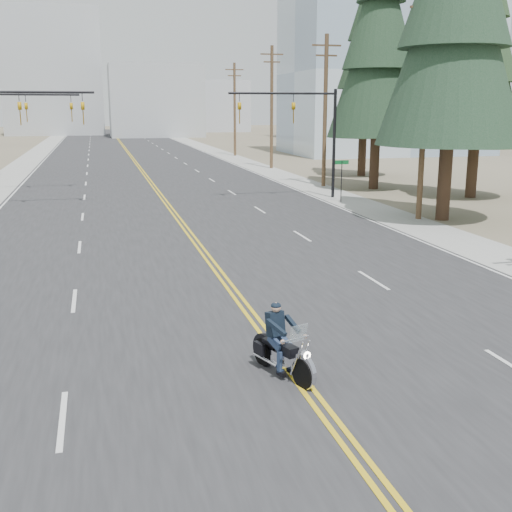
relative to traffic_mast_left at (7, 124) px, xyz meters
The scene contains 21 objects.
ground_plane 33.60m from the traffic_mast_left, 74.33° to the right, with size 400.00×400.00×0.00m, color #776D56.
road 39.36m from the traffic_mast_left, 76.71° to the left, with size 20.00×200.00×0.01m, color #303033.
sidewalk_left 38.40m from the traffic_mast_left, 93.80° to the left, with size 3.00×200.00×0.01m, color #A5A5A0.
sidewalk_right 43.45m from the traffic_mast_left, 61.68° to the left, with size 3.00×200.00×0.01m, color #A5A5A0.
traffic_mast_left is the anchor object (origin of this frame).
traffic_mast_right 17.95m from the traffic_mast_left, ahead, with size 7.10×0.26×7.00m.
traffic_mast_far 8.01m from the traffic_mast_left, 92.40° to the left, with size 6.10×0.26×7.00m.
street_sign 20.12m from the traffic_mast_left, ahead, with size 0.90×0.06×2.62m.
utility_pole_b 23.31m from the traffic_mast_left, 22.74° to the right, with size 2.20×0.30×11.50m.
utility_pole_c 22.31m from the traffic_mast_left, 15.61° to the left, with size 2.20×0.30×11.00m.
utility_pole_d 30.06m from the traffic_mast_left, 44.36° to the left, with size 2.20×0.30×11.50m.
utility_pole_e 43.66m from the traffic_mast_left, 60.53° to the left, with size 2.20×0.30×11.00m.
glass_building 56.11m from the traffic_mast_left, 42.84° to the left, with size 24.00×16.00×20.00m, color #9EB5CC.
haze_bldg_b 94.56m from the traffic_mast_left, 79.66° to the left, with size 18.00×14.00×14.00m, color #ADB2B7.
haze_bldg_c 92.19m from the traffic_mast_left, 57.88° to the left, with size 16.00×12.00×18.00m, color #B7BCC6.
haze_bldg_d 108.34m from the traffic_mast_left, 91.60° to the left, with size 20.00×15.00×26.00m, color #ADB2B7.
haze_bldg_e 122.80m from the traffic_mast_left, 73.94° to the left, with size 14.00×14.00×12.00m, color #B7BCC6.
motorcyclist 28.65m from the traffic_mast_left, 72.19° to the right, with size 0.91×2.11×1.65m, color black, non-canonical shape.
conifer_mid 29.35m from the traffic_mast_left, ahead, with size 6.24×6.24×16.65m.
conifer_tall 25.53m from the traffic_mast_left, ahead, with size 6.84×6.84×19.00m.
conifer_far 30.39m from the traffic_mast_left, 24.59° to the left, with size 6.18×6.18×16.57m.
Camera 1 is at (-4.09, -7.83, 5.88)m, focal length 45.00 mm.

